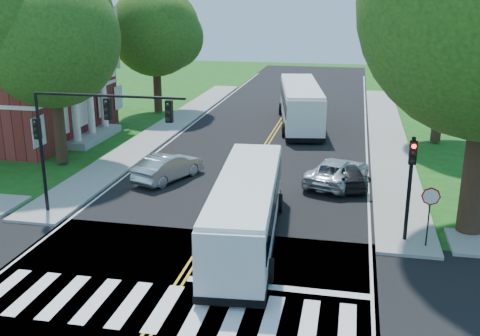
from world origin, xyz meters
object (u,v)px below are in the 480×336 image
(signal_nw, at_px, (86,126))
(dark_sedan, at_px, (348,176))
(bus_follow, at_px, (300,104))
(signal_ne, at_px, (411,176))
(bus_lead, at_px, (246,208))
(hatchback, at_px, (168,167))
(suv, at_px, (338,172))

(signal_nw, distance_m, dark_sedan, 13.98)
(signal_nw, distance_m, bus_follow, 22.66)
(signal_ne, height_order, bus_lead, signal_ne)
(signal_ne, height_order, dark_sedan, signal_ne)
(signal_nw, height_order, dark_sedan, signal_nw)
(bus_lead, xyz_separation_m, dark_sedan, (4.02, 8.10, -0.92))
(dark_sedan, bearing_deg, bus_lead, 52.31)
(bus_lead, relative_size, hatchback, 2.46)
(signal_nw, relative_size, bus_lead, 0.64)
(signal_ne, bearing_deg, bus_lead, -169.45)
(signal_nw, distance_m, hatchback, 7.19)
(suv, bearing_deg, signal_nw, 51.40)
(bus_follow, height_order, dark_sedan, bus_follow)
(suv, bearing_deg, dark_sedan, 175.11)
(bus_lead, height_order, suv, bus_lead)
(hatchback, relative_size, suv, 0.89)
(bus_lead, bearing_deg, signal_nw, -14.00)
(hatchback, height_order, dark_sedan, hatchback)
(bus_lead, distance_m, hatchback, 9.27)
(bus_follow, bearing_deg, signal_ne, 97.72)
(signal_ne, distance_m, dark_sedan, 7.70)
(bus_follow, relative_size, hatchback, 2.84)
(hatchback, distance_m, dark_sedan, 9.89)
(signal_nw, relative_size, signal_ne, 1.62)
(signal_nw, bearing_deg, dark_sedan, 30.85)
(bus_lead, distance_m, bus_follow, 22.42)
(bus_follow, xyz_separation_m, hatchback, (-5.79, -15.25, -0.97))
(signal_ne, relative_size, dark_sedan, 1.09)
(signal_ne, relative_size, hatchback, 0.97)
(signal_nw, height_order, suv, signal_nw)
(dark_sedan, bearing_deg, signal_nw, 19.56)
(bus_follow, relative_size, dark_sedan, 3.19)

